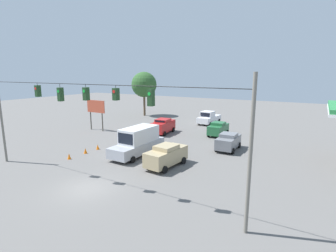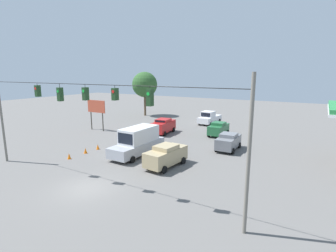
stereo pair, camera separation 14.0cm
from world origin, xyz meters
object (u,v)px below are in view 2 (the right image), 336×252
Objects in this scene: box_truck_silver_withflow_mid at (138,141)px; traffic_cone_third at (98,147)px; overhead_signal_span at (87,114)px; sedan_green_oncoming_deep at (218,129)px; sedan_tan_crossing_near at (166,155)px; sedan_red_withflow_far at (163,126)px; traffic_cone_nearest at (69,156)px; traffic_cone_second at (85,151)px; tree_horizon_left at (145,85)px; sedan_grey_oncoming_far at (228,141)px; pickup_truck_white_withflow_deep at (209,118)px; roadside_billboard at (96,109)px.

box_truck_silver_withflow_mid reaches higher than traffic_cone_third.
traffic_cone_third is at bearing -47.50° from overhead_signal_span.
sedan_green_oncoming_deep is 0.58× the size of box_truck_silver_withflow_mid.
sedan_red_withflow_far is at bearing -57.37° from sedan_tan_crossing_near.
overhead_signal_span is 5.87× the size of sedan_green_oncoming_deep.
sedan_tan_crossing_near is 13.15m from sedan_red_withflow_far.
traffic_cone_nearest is at bearing 90.32° from traffic_cone_third.
sedan_green_oncoming_deep is at bearing -122.29° from traffic_cone_second.
box_truck_silver_withflow_mid reaches higher than sedan_red_withflow_far.
sedan_red_withflow_far is 8.15× the size of traffic_cone_second.
sedan_grey_oncoming_far is at bearing 145.63° from tree_horizon_left.
sedan_green_oncoming_deep is at bearing -97.16° from overhead_signal_span.
sedan_tan_crossing_near is at bearing 122.63° from sedan_red_withflow_far.
sedan_tan_crossing_near is (-0.04, 13.59, 0.07)m from sedan_green_oncoming_deep.
overhead_signal_span is 8.16m from sedan_tan_crossing_near.
sedan_red_withflow_far is at bearing -75.48° from overhead_signal_span.
tree_horizon_left is at bearing -6.69° from pickup_truck_white_withflow_deep.
sedan_red_withflow_far is 0.55× the size of tree_horizon_left.
overhead_signal_span reaches higher than sedan_red_withflow_far.
sedan_tan_crossing_near is at bearing 175.16° from traffic_cone_third.
tree_horizon_left is at bearing -45.56° from sedan_red_withflow_far.
sedan_red_withflow_far is at bearing -100.00° from traffic_cone_second.
sedan_green_oncoming_deep is 7.48m from sedan_red_withflow_far.
sedan_grey_oncoming_far is at bearing 162.50° from sedan_red_withflow_far.
sedan_green_oncoming_deep is at bearing 153.92° from tree_horizon_left.
roadside_billboard is 0.52× the size of tree_horizon_left.
box_truck_silver_withflow_mid is (1.67, -7.98, -3.96)m from overhead_signal_span.
tree_horizon_left reaches higher than roadside_billboard.
traffic_cone_second is at bearing 111.27° from tree_horizon_left.
pickup_truck_white_withflow_deep is 9.56× the size of traffic_cone_nearest.
roadside_billboard is at bearing -44.37° from traffic_cone_third.
traffic_cone_nearest is at bearing 41.48° from sedan_grey_oncoming_far.
roadside_billboard is at bearing -45.90° from overhead_signal_span.
box_truck_silver_withflow_mid is (4.19, 12.04, 0.44)m from sedan_green_oncoming_deep.
traffic_cone_third is at bearing 135.63° from roadside_billboard.
overhead_signal_span reaches higher than traffic_cone_third.
traffic_cone_second is at bearing 88.34° from traffic_cone_third.
overhead_signal_span is at bearing 140.34° from traffic_cone_second.
box_truck_silver_withflow_mid is at bearing 90.11° from pickup_truck_white_withflow_deep.
sedan_green_oncoming_deep is at bearing -118.71° from traffic_cone_nearest.
tree_horizon_left reaches higher than sedan_red_withflow_far.
traffic_cone_nearest is (9.09, 16.60, -0.67)m from sedan_green_oncoming_deep.
sedan_grey_oncoming_far reaches higher than traffic_cone_third.
overhead_signal_span is 8.98m from traffic_cone_nearest.
sedan_tan_crossing_near is (-2.56, -6.43, -4.33)m from overhead_signal_span.
roadside_billboard is at bearing 19.08° from sedan_green_oncoming_deep.
pickup_truck_white_withflow_deep is 10.22m from sedan_red_withflow_far.
box_truck_silver_withflow_mid reaches higher than traffic_cone_nearest.
sedan_tan_crossing_near is 9.22m from traffic_cone_third.
box_truck_silver_withflow_mid is 11.69× the size of traffic_cone_second.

